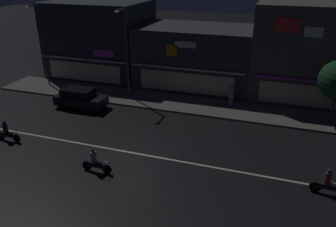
# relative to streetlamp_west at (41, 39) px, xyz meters

# --- Properties ---
(ground_plane) EXTENTS (140.00, 140.00, 0.00)m
(ground_plane) POSITION_rel_streetlamp_west_xyz_m (13.76, -9.20, -4.64)
(ground_plane) COLOR black
(lane_divider_stripe) EXTENTS (33.35, 0.16, 0.01)m
(lane_divider_stripe) POSITION_rel_streetlamp_west_xyz_m (13.76, -9.20, -4.63)
(lane_divider_stripe) COLOR beige
(lane_divider_stripe) RESTS_ON ground
(sidewalk_far) EXTENTS (35.10, 3.96, 0.14)m
(sidewalk_far) POSITION_rel_streetlamp_west_xyz_m (13.76, -0.30, -4.57)
(sidewalk_far) COLOR #5B5954
(sidewalk_far) RESTS_ON ground
(storefront_left_block) EXTENTS (9.86, 7.74, 7.72)m
(storefront_left_block) POSITION_rel_streetlamp_west_xyz_m (3.23, 5.47, -0.78)
(storefront_left_block) COLOR #2D333D
(storefront_left_block) RESTS_ON ground
(storefront_center_block) EXTENTS (10.94, 7.19, 5.74)m
(storefront_center_block) POSITION_rel_streetlamp_west_xyz_m (13.76, 5.19, -1.77)
(storefront_center_block) COLOR #383A3F
(storefront_center_block) RESTS_ON ground
(storefront_right_block) EXTENTS (10.11, 8.94, 8.25)m
(storefront_right_block) POSITION_rel_streetlamp_west_xyz_m (24.29, 6.07, -0.52)
(storefront_right_block) COLOR #56514C
(storefront_right_block) RESTS_ON ground
(streetlamp_west) EXTENTS (0.44, 1.64, 7.69)m
(streetlamp_west) POSITION_rel_streetlamp_west_xyz_m (0.00, 0.00, 0.00)
(streetlamp_west) COLOR #47494C
(streetlamp_west) RESTS_ON sidewalk_far
(streetlamp_mid) EXTENTS (0.44, 1.64, 7.76)m
(streetlamp_mid) POSITION_rel_streetlamp_west_xyz_m (9.03, -0.59, 0.03)
(streetlamp_mid) COLOR #47494C
(streetlamp_mid) RESTS_ON sidewalk_far
(pedestrian_on_sidewalk) EXTENTS (0.40, 0.40, 1.78)m
(pedestrian_on_sidewalk) POSITION_rel_streetlamp_west_xyz_m (18.07, 0.66, -3.68)
(pedestrian_on_sidewalk) COLOR gray
(pedestrian_on_sidewalk) RESTS_ON sidewalk_far
(parked_car_near_kerb) EXTENTS (4.30, 1.98, 1.67)m
(parked_car_near_kerb) POSITION_rel_streetlamp_west_xyz_m (6.11, -3.74, -3.77)
(parked_car_near_kerb) COLOR black
(parked_car_near_kerb) RESTS_ON ground
(motorcycle_lead) EXTENTS (1.90, 0.60, 1.52)m
(motorcycle_lead) POSITION_rel_streetlamp_west_xyz_m (12.17, -11.81, -4.00)
(motorcycle_lead) COLOR black
(motorcycle_lead) RESTS_ON ground
(motorcycle_following) EXTENTS (1.90, 0.60, 1.52)m
(motorcycle_following) POSITION_rel_streetlamp_west_xyz_m (24.75, -9.76, -4.00)
(motorcycle_following) COLOR black
(motorcycle_following) RESTS_ON ground
(motorcycle_opposite_lane) EXTENTS (1.90, 0.60, 1.52)m
(motorcycle_opposite_lane) POSITION_rel_streetlamp_west_xyz_m (4.56, -10.41, -4.00)
(motorcycle_opposite_lane) COLOR black
(motorcycle_opposite_lane) RESTS_ON ground
(traffic_cone) EXTENTS (0.36, 0.36, 0.55)m
(traffic_cone) POSITION_rel_streetlamp_west_xyz_m (5.29, -2.92, -4.36)
(traffic_cone) COLOR orange
(traffic_cone) RESTS_ON ground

